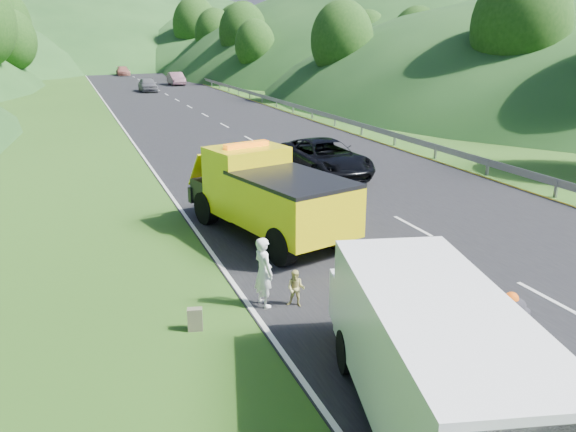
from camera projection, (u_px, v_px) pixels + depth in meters
name	position (u px, v px, depth m)	size (l,w,h in m)	color
ground	(400.00, 288.00, 14.29)	(320.00, 320.00, 0.00)	#38661E
road_surface	(190.00, 107.00, 50.80)	(14.00, 200.00, 0.02)	black
guardrail	(230.00, 92.00, 64.42)	(0.06, 140.00, 1.52)	gray
tree_line_right	(306.00, 84.00, 75.47)	(14.00, 140.00, 14.00)	#2A5218
hills_backdrop	(123.00, 63.00, 135.98)	(201.00, 288.60, 44.00)	#2D5B23
tow_truck	(268.00, 194.00, 17.65)	(3.91, 6.95, 2.82)	black
white_van	(431.00, 354.00, 8.83)	(4.44, 7.14, 2.36)	black
woman	(264.00, 306.00, 13.33)	(0.62, 0.45, 1.70)	white
child	(296.00, 307.00, 13.28)	(0.44, 0.34, 0.90)	tan
worker	(499.00, 392.00, 10.08)	(1.21, 0.69, 1.87)	black
suitcase	(195.00, 319.00, 12.15)	(0.32, 0.18, 0.52)	#5C5945
passing_suv	(325.00, 175.00, 25.87)	(2.66, 5.76, 1.60)	black
dist_car_a	(148.00, 92.00, 64.71)	(1.86, 4.62, 1.57)	#57565C
dist_car_b	(177.00, 85.00, 73.56)	(1.70, 4.88, 1.61)	brown
dist_car_c	(123.00, 76.00, 91.21)	(1.96, 4.82, 1.40)	#A76253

